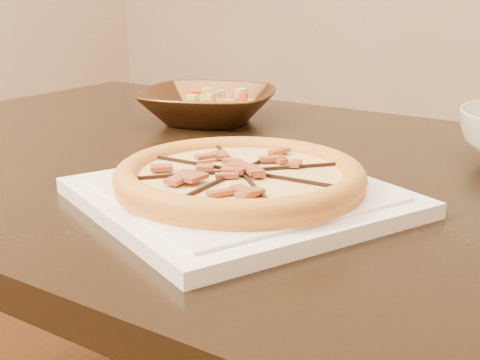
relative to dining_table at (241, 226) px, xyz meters
The scene contains 5 objects.
dining_table is the anchor object (origin of this frame).
plate 0.23m from the dining_table, 57.46° to the right, with size 0.43×0.43×0.02m.
pizza 0.24m from the dining_table, 57.47° to the right, with size 0.29×0.29×0.03m.
bronze_bowl 0.30m from the dining_table, 135.78° to the left, with size 0.24×0.24×0.06m, color #53341C.
mixed_dish 0.32m from the dining_table, 136.10° to the left, with size 0.09×0.11×0.03m.
Camera 1 is at (0.69, -0.95, 1.01)m, focal length 50.00 mm.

